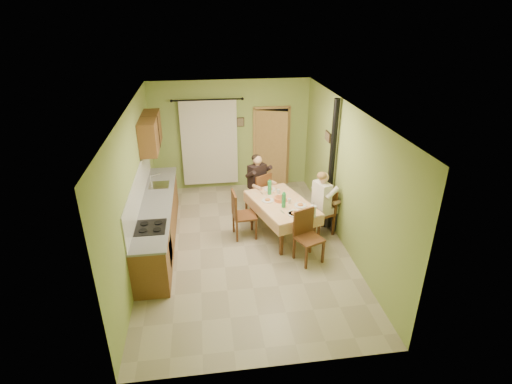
{
  "coord_description": "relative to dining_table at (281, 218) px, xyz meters",
  "views": [
    {
      "loc": [
        -0.7,
        -6.8,
        4.46
      ],
      "look_at": [
        0.25,
        0.1,
        1.15
      ],
      "focal_mm": 28.0,
      "sensor_mm": 36.0,
      "label": 1
    }
  ],
  "objects": [
    {
      "name": "dining_table",
      "position": [
        0.0,
        0.0,
        0.0
      ],
      "size": [
        1.45,
        1.89,
        0.76
      ],
      "rotation": [
        0.0,
        0.0,
        0.3
      ],
      "color": "#E3AD79",
      "rests_on": "ground"
    },
    {
      "name": "floor",
      "position": [
        -0.82,
        -0.38,
        -0.38
      ],
      "size": [
        4.0,
        6.0,
        0.01
      ],
      "primitive_type": "cube",
      "color": "tan",
      "rests_on": "ground"
    },
    {
      "name": "chair_near",
      "position": [
        0.32,
        -1.02,
        -0.09
      ],
      "size": [
        0.58,
        0.58,
        1.01
      ],
      "rotation": [
        0.0,
        0.0,
        3.53
      ],
      "color": "#593118",
      "rests_on": "ground"
    },
    {
      "name": "man_right",
      "position": [
        0.84,
        -0.08,
        0.5
      ],
      "size": [
        0.58,
        0.65,
        1.39
      ],
      "rotation": [
        0.0,
        0.0,
        1.92
      ],
      "color": "silver",
      "rests_on": "chair_right"
    },
    {
      "name": "curtain",
      "position": [
        -1.37,
        2.52,
        0.88
      ],
      "size": [
        1.7,
        0.07,
        2.22
      ],
      "color": "black",
      "rests_on": "ground"
    },
    {
      "name": "chair_right",
      "position": [
        0.86,
        -0.08,
        -0.09
      ],
      "size": [
        0.56,
        0.56,
        1.0
      ],
      "rotation": [
        0.0,
        0.0,
        1.92
      ],
      "color": "#593118",
      "rests_on": "ground"
    },
    {
      "name": "man_far",
      "position": [
        -0.35,
        1.03,
        0.5
      ],
      "size": [
        0.65,
        0.63,
        1.39
      ],
      "rotation": [
        0.0,
        0.0,
        0.56
      ],
      "color": "black",
      "rests_on": "chair_far"
    },
    {
      "name": "kitchen_run",
      "position": [
        -2.53,
        0.02,
        0.1
      ],
      "size": [
        0.64,
        3.64,
        1.56
      ],
      "color": "brown",
      "rests_on": "ground"
    },
    {
      "name": "chair_left",
      "position": [
        -0.79,
        0.02,
        -0.09
      ],
      "size": [
        0.5,
        0.5,
        1.02
      ],
      "rotation": [
        0.0,
        0.0,
        -1.48
      ],
      "color": "#593118",
      "rests_on": "ground"
    },
    {
      "name": "room_shell",
      "position": [
        -0.82,
        -0.38,
        1.44
      ],
      "size": [
        4.04,
        6.04,
        2.82
      ],
      "color": "#96AE59",
      "rests_on": "ground"
    },
    {
      "name": "stove_flue",
      "position": [
        1.08,
        0.22,
        0.64
      ],
      "size": [
        0.24,
        0.24,
        2.8
      ],
      "color": "black",
      "rests_on": "ground"
    },
    {
      "name": "doorway",
      "position": [
        0.22,
        2.53,
        0.67
      ],
      "size": [
        0.96,
        0.32,
        2.15
      ],
      "color": "black",
      "rests_on": "ground"
    },
    {
      "name": "chair_far",
      "position": [
        -0.34,
        1.02,
        -0.09
      ],
      "size": [
        0.61,
        0.61,
        1.01
      ],
      "rotation": [
        0.0,
        0.0,
        0.56
      ],
      "color": "#593118",
      "rests_on": "ground"
    },
    {
      "name": "tableware",
      "position": [
        0.05,
        -0.1,
        0.44
      ],
      "size": [
        0.93,
        1.47,
        0.33
      ],
      "color": "white",
      "rests_on": "dining_table"
    },
    {
      "name": "upper_cabinets",
      "position": [
        -2.64,
        1.32,
        1.57
      ],
      "size": [
        0.35,
        1.4,
        0.7
      ],
      "primitive_type": "cube",
      "color": "brown",
      "rests_on": "room_shell"
    },
    {
      "name": "picture_back",
      "position": [
        -0.57,
        2.59,
        1.37
      ],
      "size": [
        0.19,
        0.03,
        0.23
      ],
      "primitive_type": "cube",
      "color": "black",
      "rests_on": "room_shell"
    },
    {
      "name": "picture_right",
      "position": [
        1.15,
        0.82,
        1.47
      ],
      "size": [
        0.03,
        0.31,
        0.21
      ],
      "primitive_type": "cube",
      "color": "brown",
      "rests_on": "room_shell"
    }
  ]
}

